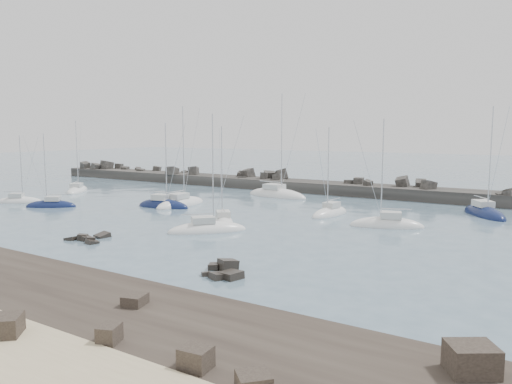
% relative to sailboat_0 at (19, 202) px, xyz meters
% --- Properties ---
extents(ground, '(400.00, 400.00, 0.00)m').
position_rel_sailboat_0_xyz_m(ground, '(33.21, -2.16, -0.13)').
color(ground, slate).
rests_on(ground, ground).
extents(rock_cluster_near, '(4.41, 3.87, 1.26)m').
position_rel_sailboat_0_xyz_m(rock_cluster_near, '(29.48, -11.01, -0.10)').
color(rock_cluster_near, black).
rests_on(rock_cluster_near, ground).
extents(rock_cluster_far, '(3.99, 3.94, 1.60)m').
position_rel_sailboat_0_xyz_m(rock_cluster_far, '(47.64, -13.27, -0.07)').
color(rock_cluster_far, black).
rests_on(rock_cluster_far, ground).
extents(breakwater, '(115.00, 7.63, 5.25)m').
position_rel_sailboat_0_xyz_m(breakwater, '(25.68, 35.86, 0.19)').
color(breakwater, '#2C2A27').
rests_on(breakwater, ground).
extents(sailboat_0, '(6.67, 5.72, 10.80)m').
position_rel_sailboat_0_xyz_m(sailboat_0, '(0.00, 0.00, 0.00)').
color(sailboat_0, white).
rests_on(sailboat_0, ground).
extents(sailboat_1, '(7.12, 8.36, 13.30)m').
position_rel_sailboat_0_xyz_m(sailboat_1, '(-4.16, 13.41, -0.00)').
color(sailboat_1, white).
rests_on(sailboat_1, ground).
extents(sailboat_2, '(6.89, 5.76, 11.09)m').
position_rel_sailboat_0_xyz_m(sailboat_2, '(7.47, 0.12, 0.00)').
color(sailboat_2, '#101B44').
rests_on(sailboat_2, ground).
extents(sailboat_3, '(3.14, 9.63, 15.14)m').
position_rel_sailboat_0_xyz_m(sailboat_3, '(21.83, 10.95, 0.01)').
color(sailboat_3, white).
rests_on(sailboat_3, ground).
extents(sailboat_4, '(11.61, 4.94, 17.67)m').
position_rel_sailboat_0_xyz_m(sailboat_4, '(28.32, 26.84, 0.02)').
color(sailboat_4, white).
rests_on(sailboat_4, ground).
extents(sailboat_5, '(6.80, 7.15, 12.01)m').
position_rel_sailboat_0_xyz_m(sailboat_5, '(35.23, 2.98, 0.00)').
color(sailboat_5, white).
rests_on(sailboat_5, ground).
extents(sailboat_6, '(3.16, 7.70, 12.00)m').
position_rel_sailboat_0_xyz_m(sailboat_6, '(43.04, 15.14, 0.01)').
color(sailboat_6, white).
rests_on(sailboat_6, ground).
extents(sailboat_7, '(7.50, 8.02, 13.30)m').
position_rel_sailboat_0_xyz_m(sailboat_7, '(36.57, -1.59, 0.01)').
color(sailboat_7, white).
rests_on(sailboat_7, ground).
extents(sailboat_8, '(7.61, 9.22, 14.67)m').
position_rel_sailboat_0_xyz_m(sailboat_8, '(59.45, 25.41, 0.02)').
color(sailboat_8, '#101B44').
rests_on(sailboat_8, ground).
extents(sailboat_9, '(8.42, 5.17, 12.91)m').
position_rel_sailboat_0_xyz_m(sailboat_9, '(51.64, 11.28, 0.02)').
color(sailboat_9, white).
rests_on(sailboat_9, ground).
extents(sailboat_13, '(8.19, 3.76, 12.74)m').
position_rel_sailboat_0_xyz_m(sailboat_13, '(20.82, 8.43, 0.03)').
color(sailboat_13, '#101B44').
rests_on(sailboat_13, ground).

